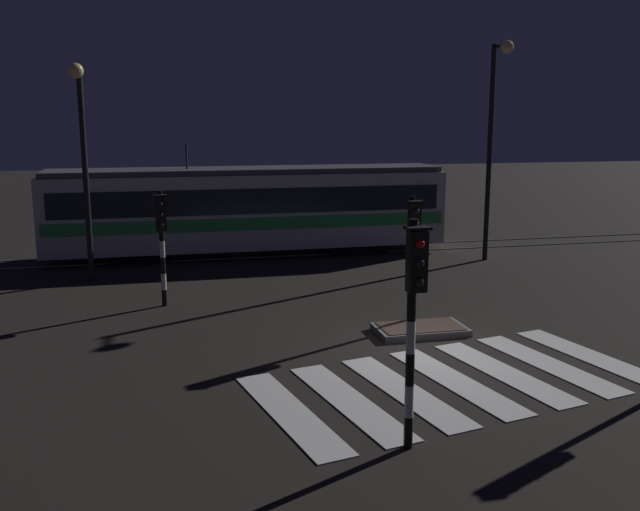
# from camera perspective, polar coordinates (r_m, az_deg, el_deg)

# --- Properties ---
(ground_plane) EXTENTS (120.00, 120.00, 0.00)m
(ground_plane) POSITION_cam_1_polar(r_m,az_deg,el_deg) (15.70, 8.17, -7.73)
(ground_plane) COLOR black
(rail_near) EXTENTS (80.00, 0.12, 0.03)m
(rail_near) POSITION_cam_1_polar(r_m,az_deg,el_deg) (26.19, -0.81, 0.04)
(rail_near) COLOR #59595E
(rail_near) RESTS_ON ground
(rail_far) EXTENTS (80.00, 0.12, 0.03)m
(rail_far) POSITION_cam_1_polar(r_m,az_deg,el_deg) (27.57, -1.45, 0.59)
(rail_far) COLOR #59595E
(rail_far) RESTS_ON ground
(crosswalk_zebra) EXTENTS (8.31, 5.34, 0.02)m
(crosswalk_zebra) POSITION_cam_1_polar(r_m,az_deg,el_deg) (14.10, 10.94, -10.00)
(crosswalk_zebra) COLOR silver
(crosswalk_zebra) RESTS_ON ground
(traffic_island) EXTENTS (2.14, 1.20, 0.18)m
(traffic_island) POSITION_cam_1_polar(r_m,az_deg,el_deg) (16.98, 8.15, -5.97)
(traffic_island) COLOR slate
(traffic_island) RESTS_ON ground
(traffic_light_median_centre) EXTENTS (0.36, 0.42, 3.22)m
(traffic_light_median_centre) POSITION_cam_1_polar(r_m,az_deg,el_deg) (16.91, 7.55, 1.08)
(traffic_light_median_centre) COLOR black
(traffic_light_median_centre) RESTS_ON ground
(traffic_light_corner_far_left) EXTENTS (0.36, 0.42, 3.15)m
(traffic_light_corner_far_left) POSITION_cam_1_polar(r_m,az_deg,el_deg) (19.16, -12.76, 1.94)
(traffic_light_corner_far_left) COLOR black
(traffic_light_corner_far_left) RESTS_ON ground
(traffic_light_kerb_mid_left) EXTENTS (0.36, 0.42, 3.59)m
(traffic_light_kerb_mid_left) POSITION_cam_1_polar(r_m,az_deg,el_deg) (10.48, 7.62, -3.74)
(traffic_light_kerb_mid_left) COLOR black
(traffic_light_kerb_mid_left) RESTS_ON ground
(street_lamp_trackside_right) EXTENTS (0.44, 1.21, 7.57)m
(street_lamp_trackside_right) POSITION_cam_1_polar(r_m,az_deg,el_deg) (25.39, 13.95, 10.16)
(street_lamp_trackside_right) COLOR black
(street_lamp_trackside_right) RESTS_ON ground
(street_lamp_trackside_left) EXTENTS (0.44, 1.21, 6.60)m
(street_lamp_trackside_left) POSITION_cam_1_polar(r_m,az_deg,el_deg) (22.56, -18.72, 8.47)
(street_lamp_trackside_left) COLOR black
(street_lamp_trackside_left) RESTS_ON ground
(tram) EXTENTS (14.78, 2.58, 4.15)m
(tram) POSITION_cam_1_polar(r_m,az_deg,el_deg) (26.24, -5.84, 3.83)
(tram) COLOR silver
(tram) RESTS_ON ground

